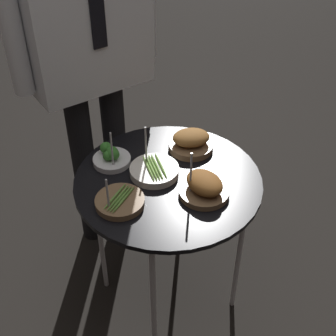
% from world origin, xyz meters
% --- Properties ---
extents(ground_plane, '(8.00, 8.00, 0.00)m').
position_xyz_m(ground_plane, '(0.00, 0.00, 0.00)').
color(ground_plane, black).
extents(serving_cart, '(0.67, 0.67, 0.67)m').
position_xyz_m(serving_cart, '(0.00, 0.00, 0.63)').
color(serving_cart, black).
rests_on(serving_cart, ground_plane).
extents(bowl_asparagus_mid_left, '(0.17, 0.17, 0.13)m').
position_xyz_m(bowl_asparagus_mid_left, '(-0.21, -0.02, 0.69)').
color(bowl_asparagus_mid_left, brown).
rests_on(bowl_asparagus_mid_left, serving_cart).
extents(bowl_asparagus_center, '(0.18, 0.18, 0.18)m').
position_xyz_m(bowl_asparagus_center, '(-0.02, 0.05, 0.69)').
color(bowl_asparagus_center, silver).
rests_on(bowl_asparagus_center, serving_cart).
extents(bowl_roast_near_rim, '(0.17, 0.17, 0.18)m').
position_xyz_m(bowl_roast_near_rim, '(0.06, -0.13, 0.71)').
color(bowl_roast_near_rim, brown).
rests_on(bowl_roast_near_rim, serving_cart).
extents(bowl_roast_back_right, '(0.17, 0.17, 0.08)m').
position_xyz_m(bowl_roast_back_right, '(0.17, 0.10, 0.71)').
color(bowl_roast_back_right, brown).
rests_on(bowl_roast_back_right, serving_cart).
extents(bowl_broccoli_front_center, '(0.14, 0.14, 0.16)m').
position_xyz_m(bowl_broccoli_front_center, '(-0.12, 0.20, 0.70)').
color(bowl_broccoli_front_center, silver).
rests_on(bowl_broccoli_front_center, serving_cart).
extents(waiter_figure, '(0.61, 0.23, 1.66)m').
position_xyz_m(waiter_figure, '(-0.02, 0.52, 1.05)').
color(waiter_figure, black).
rests_on(waiter_figure, ground_plane).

